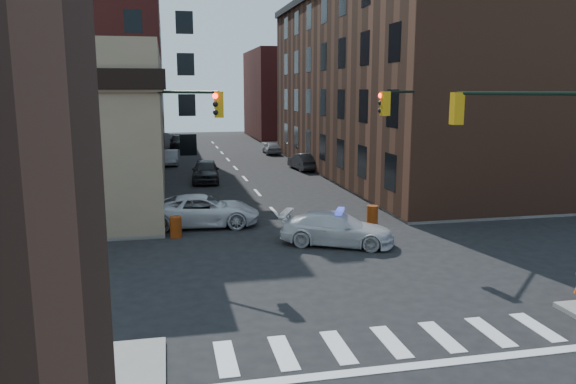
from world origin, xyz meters
name	(u,v)px	position (x,y,z in m)	size (l,w,h in m)	color
ground	(323,266)	(0.00, 0.00, 0.00)	(140.00, 140.00, 0.00)	black
sidewalk_ne	(451,155)	(23.00, 32.75, 0.07)	(34.00, 54.50, 0.15)	gray
apartment_block	(28,34)	(-18.50, 40.00, 12.00)	(25.00, 25.00, 24.00)	maroon
commercial_row_ne	(404,86)	(13.00, 22.50, 7.00)	(14.00, 34.00, 14.00)	#533021
filler_nw	(88,80)	(-16.00, 62.00, 8.00)	(20.00, 18.00, 16.00)	brown
filler_ne	(307,94)	(14.00, 58.00, 6.00)	(16.00, 16.00, 12.00)	maroon
signal_pole_se	(567,162)	(6.04, -5.52, 4.61)	(5.40, 5.27, 8.00)	black
signal_pole_nw	(165,145)	(-5.85, 5.34, 4.34)	(3.58, 3.67, 8.00)	black
signal_pole_ne	(409,140)	(5.84, 5.35, 4.34)	(3.67, 3.58, 8.00)	black
tree_ne_near	(325,128)	(7.50, 26.00, 3.49)	(3.00, 3.00, 4.85)	black
tree_ne_far	(303,123)	(7.50, 34.00, 3.49)	(3.00, 3.00, 4.85)	black
police_car	(337,229)	(1.44, 2.83, 0.72)	(2.03, 4.98, 1.45)	silver
pickup	(203,211)	(-4.13, 7.57, 0.78)	(2.60, 5.65, 1.57)	silver
parked_car_wnear	(206,171)	(-3.04, 21.12, 0.82)	(1.94, 4.82, 1.64)	black
parked_car_wfar	(170,158)	(-5.50, 31.40, 0.65)	(1.39, 3.97, 1.31)	#9B9FA3
parked_car_wdeep	(178,141)	(-4.41, 46.76, 0.71)	(1.99, 4.89, 1.42)	black
parked_car_enear	(303,162)	(5.50, 25.67, 0.71)	(1.50, 4.31, 1.42)	black
parked_car_efar	(272,148)	(5.05, 37.88, 0.66)	(1.57, 3.90, 1.33)	gray
pedestrian_a	(65,211)	(-10.63, 7.55, 1.08)	(0.68, 0.44, 1.85)	black
pedestrian_b	(78,219)	(-9.81, 6.00, 0.98)	(0.81, 0.63, 1.66)	black
pedestrian_c	(61,216)	(-10.54, 6.00, 1.16)	(1.18, 0.49, 2.02)	#1F252F
barrel_road	(372,215)	(4.23, 5.89, 0.50)	(0.56, 0.56, 1.01)	#CA6A09
barrel_bank	(176,227)	(-5.50, 5.60, 0.49)	(0.55, 0.55, 0.98)	#C43B09
barricade_nw_a	(92,218)	(-9.50, 8.00, 0.55)	(1.06, 0.53, 0.80)	red
barricade_nw_b	(27,231)	(-11.93, 5.70, 0.64)	(1.31, 0.65, 0.98)	red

